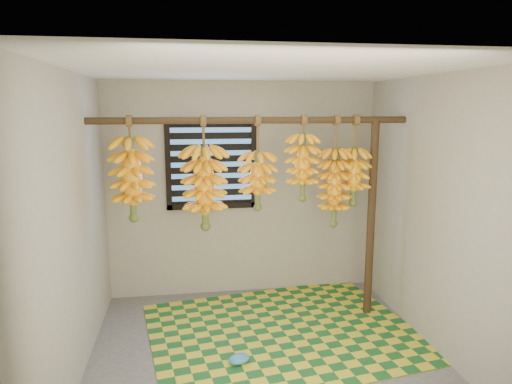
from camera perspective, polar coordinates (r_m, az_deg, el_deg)
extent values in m
cube|color=#515151|center=(4.17, 1.26, -20.08)|extent=(3.00, 3.00, 0.01)
cube|color=silver|center=(3.60, 1.42, 15.10)|extent=(3.00, 3.00, 0.01)
cube|color=gray|center=(5.16, -1.66, 0.27)|extent=(3.00, 0.01, 2.40)
cube|color=gray|center=(3.75, -22.02, -4.43)|extent=(0.01, 3.00, 2.40)
cube|color=gray|center=(4.23, 21.83, -2.76)|extent=(0.01, 3.00, 2.40)
cube|color=black|center=(5.06, -5.59, 3.46)|extent=(1.00, 0.04, 1.00)
cylinder|color=#3A2817|center=(4.28, -0.32, 8.95)|extent=(3.00, 0.06, 0.06)
cylinder|color=#3A2817|center=(4.75, 14.19, -3.41)|extent=(0.08, 0.08, 2.00)
cube|color=#185222|center=(4.58, 3.42, -16.99)|extent=(2.75, 2.34, 0.01)
ellipsoid|color=teal|center=(4.06, -2.15, -20.13)|extent=(0.23, 0.20, 0.08)
cylinder|color=brown|center=(4.26, -15.52, 7.59)|extent=(0.02, 0.02, 0.20)
cylinder|color=#4C5923|center=(4.30, -15.24, 1.83)|extent=(0.07, 0.07, 0.72)
cylinder|color=brown|center=(4.24, -6.58, 7.29)|extent=(0.02, 0.02, 0.29)
cylinder|color=#4C5923|center=(4.30, -6.44, 0.78)|extent=(0.07, 0.07, 0.74)
cylinder|color=brown|center=(4.29, 0.21, 7.03)|extent=(0.02, 0.02, 0.35)
cylinder|color=#4C5923|center=(4.34, 0.21, 1.69)|extent=(0.06, 0.06, 0.52)
cylinder|color=brown|center=(4.38, 5.95, 8.13)|extent=(0.02, 0.02, 0.18)
cylinder|color=#4C5923|center=(4.41, 5.86, 3.38)|extent=(0.05, 0.05, 0.61)
cylinder|color=brown|center=(4.48, 10.00, 7.15)|extent=(0.02, 0.02, 0.33)
cylinder|color=#4C5923|center=(4.54, 9.80, 0.82)|extent=(0.06, 0.06, 0.73)
cylinder|color=brown|center=(4.55, 12.32, 7.10)|extent=(0.02, 0.02, 0.33)
cylinder|color=#4C5923|center=(4.59, 12.13, 2.13)|extent=(0.06, 0.06, 0.53)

